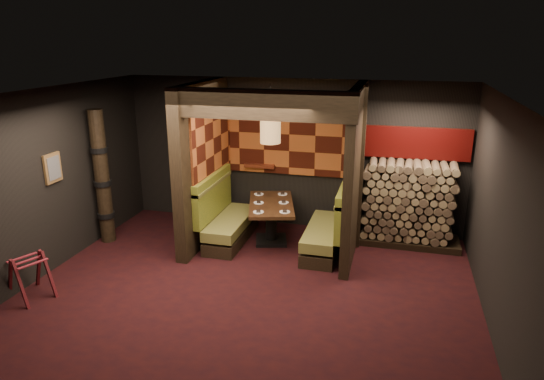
% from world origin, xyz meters
% --- Properties ---
extents(floor, '(6.50, 5.50, 0.02)m').
position_xyz_m(floor, '(0.00, 0.00, -0.01)').
color(floor, black).
rests_on(floor, ground).
extents(ceiling, '(6.50, 5.50, 0.02)m').
position_xyz_m(ceiling, '(0.00, 0.00, 2.86)').
color(ceiling, black).
rests_on(ceiling, ground).
extents(wall_back, '(6.50, 0.02, 2.85)m').
position_xyz_m(wall_back, '(0.00, 2.76, 1.43)').
color(wall_back, black).
rests_on(wall_back, ground).
extents(wall_front, '(6.50, 0.02, 2.85)m').
position_xyz_m(wall_front, '(0.00, -2.76, 1.43)').
color(wall_front, black).
rests_on(wall_front, ground).
extents(wall_left, '(0.02, 5.50, 2.85)m').
position_xyz_m(wall_left, '(-3.26, 0.00, 1.43)').
color(wall_left, black).
rests_on(wall_left, ground).
extents(wall_right, '(0.02, 5.50, 2.85)m').
position_xyz_m(wall_right, '(3.26, 0.00, 1.43)').
color(wall_right, black).
rests_on(wall_right, ground).
extents(partition_left, '(0.20, 2.20, 2.85)m').
position_xyz_m(partition_left, '(-1.35, 1.65, 1.43)').
color(partition_left, black).
rests_on(partition_left, floor).
extents(partition_right, '(0.15, 2.10, 2.85)m').
position_xyz_m(partition_right, '(1.30, 1.70, 1.43)').
color(partition_right, black).
rests_on(partition_right, floor).
extents(header_beam, '(2.85, 0.18, 0.44)m').
position_xyz_m(header_beam, '(-0.02, 0.70, 2.63)').
color(header_beam, black).
rests_on(header_beam, partition_left).
extents(tapa_back_panel, '(2.40, 0.06, 1.55)m').
position_xyz_m(tapa_back_panel, '(-0.02, 2.71, 1.82)').
color(tapa_back_panel, '#AB5222').
rests_on(tapa_back_panel, wall_back).
extents(tapa_side_panel, '(0.04, 1.85, 1.45)m').
position_xyz_m(tapa_side_panel, '(-1.23, 1.82, 1.85)').
color(tapa_side_panel, '#AB5222').
rests_on(tapa_side_panel, partition_left).
extents(lacquer_shelf, '(0.60, 0.12, 0.07)m').
position_xyz_m(lacquer_shelf, '(-0.60, 2.65, 1.18)').
color(lacquer_shelf, '#5D2213').
rests_on(lacquer_shelf, wall_back).
extents(booth_bench_left, '(0.68, 1.60, 1.14)m').
position_xyz_m(booth_bench_left, '(-0.96, 1.65, 0.40)').
color(booth_bench_left, black).
rests_on(booth_bench_left, floor).
extents(booth_bench_right, '(0.68, 1.60, 1.14)m').
position_xyz_m(booth_bench_right, '(0.93, 1.65, 0.40)').
color(booth_bench_right, black).
rests_on(booth_bench_right, floor).
extents(dining_table, '(1.12, 1.57, 0.75)m').
position_xyz_m(dining_table, '(-0.14, 1.79, 0.51)').
color(dining_table, black).
rests_on(dining_table, floor).
extents(place_settings, '(0.87, 1.23, 0.03)m').
position_xyz_m(place_settings, '(-0.14, 1.79, 0.76)').
color(place_settings, white).
rests_on(place_settings, dining_table).
extents(pendant_lamp, '(0.35, 0.35, 1.01)m').
position_xyz_m(pendant_lamp, '(-0.14, 1.74, 2.07)').
color(pendant_lamp, olive).
rests_on(pendant_lamp, ceiling).
extents(framed_picture, '(0.05, 0.36, 0.46)m').
position_xyz_m(framed_picture, '(-3.22, 0.10, 1.62)').
color(framed_picture, brown).
rests_on(framed_picture, wall_left).
extents(luggage_rack, '(0.76, 0.67, 0.69)m').
position_xyz_m(luggage_rack, '(-2.97, -0.96, 0.34)').
color(luggage_rack, '#4A0E12').
rests_on(luggage_rack, floor).
extents(totem_column, '(0.31, 0.31, 2.40)m').
position_xyz_m(totem_column, '(-3.05, 1.10, 1.19)').
color(totem_column, black).
rests_on(totem_column, floor).
extents(firewood_stack, '(1.73, 0.70, 1.50)m').
position_xyz_m(firewood_stack, '(2.29, 2.35, 0.75)').
color(firewood_stack, black).
rests_on(firewood_stack, floor).
extents(mosaic_header, '(1.83, 0.10, 0.56)m').
position_xyz_m(mosaic_header, '(2.29, 2.68, 1.78)').
color(mosaic_header, maroon).
rests_on(mosaic_header, wall_back).
extents(bay_front_post, '(0.08, 0.08, 2.85)m').
position_xyz_m(bay_front_post, '(1.39, 1.96, 1.43)').
color(bay_front_post, black).
rests_on(bay_front_post, floor).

